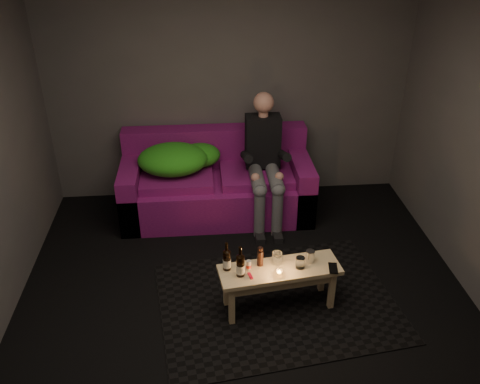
# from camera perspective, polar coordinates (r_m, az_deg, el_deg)

# --- Properties ---
(floor) EXTENTS (4.50, 4.50, 0.00)m
(floor) POSITION_cam_1_polar(r_m,az_deg,el_deg) (4.40, 0.95, -14.32)
(floor) COLOR black
(floor) RESTS_ON ground
(room) EXTENTS (4.50, 4.50, 4.50)m
(room) POSITION_cam_1_polar(r_m,az_deg,el_deg) (3.89, 0.45, 8.43)
(room) COLOR silver
(room) RESTS_ON ground
(rug) EXTENTS (2.21, 1.74, 0.01)m
(rug) POSITION_cam_1_polar(r_m,az_deg,el_deg) (4.58, 4.19, -12.17)
(rug) COLOR black
(rug) RESTS_ON floor
(sofa) EXTENTS (2.06, 0.93, 0.88)m
(sofa) POSITION_cam_1_polar(r_m,az_deg,el_deg) (5.67, -2.64, 0.83)
(sofa) COLOR #680D60
(sofa) RESTS_ON floor
(green_blanket) EXTENTS (0.90, 0.62, 0.31)m
(green_blanket) POSITION_cam_1_polar(r_m,az_deg,el_deg) (5.51, -7.06, 3.75)
(green_blanket) COLOR #2B8E19
(green_blanket) RESTS_ON sofa
(person) EXTENTS (0.37, 0.85, 1.37)m
(person) POSITION_cam_1_polar(r_m,az_deg,el_deg) (5.38, 2.77, 3.84)
(person) COLOR black
(person) RESTS_ON sofa
(coffee_table) EXTENTS (1.05, 0.46, 0.42)m
(coffee_table) POSITION_cam_1_polar(r_m,az_deg,el_deg) (4.32, 4.45, -9.28)
(coffee_table) COLOR tan
(coffee_table) RESTS_ON rug
(beer_bottle_a) EXTENTS (0.07, 0.07, 0.26)m
(beer_bottle_a) POSITION_cam_1_polar(r_m,az_deg,el_deg) (4.20, -1.49, -7.61)
(beer_bottle_a) COLOR black
(beer_bottle_a) RESTS_ON coffee_table
(beer_bottle_b) EXTENTS (0.07, 0.07, 0.28)m
(beer_bottle_b) POSITION_cam_1_polar(r_m,az_deg,el_deg) (4.13, 0.04, -8.21)
(beer_bottle_b) COLOR black
(beer_bottle_b) RESTS_ON coffee_table
(salt_shaker) EXTENTS (0.04, 0.04, 0.08)m
(salt_shaker) POSITION_cam_1_polar(r_m,az_deg,el_deg) (4.23, 0.98, -8.19)
(salt_shaker) COLOR silver
(salt_shaker) RESTS_ON coffee_table
(pepper_mill) EXTENTS (0.06, 0.06, 0.14)m
(pepper_mill) POSITION_cam_1_polar(r_m,az_deg,el_deg) (4.26, 2.28, -7.43)
(pepper_mill) COLOR black
(pepper_mill) RESTS_ON coffee_table
(tumbler_back) EXTENTS (0.09, 0.09, 0.10)m
(tumbler_back) POSITION_cam_1_polar(r_m,az_deg,el_deg) (4.30, 4.19, -7.41)
(tumbler_back) COLOR white
(tumbler_back) RESTS_ON coffee_table
(tealight) EXTENTS (0.06, 0.06, 0.05)m
(tealight) POSITION_cam_1_polar(r_m,az_deg,el_deg) (4.19, 4.43, -9.06)
(tealight) COLOR white
(tealight) RESTS_ON coffee_table
(tumbler_front) EXTENTS (0.08, 0.08, 0.10)m
(tumbler_front) POSITION_cam_1_polar(r_m,az_deg,el_deg) (4.27, 6.78, -7.88)
(tumbler_front) COLOR white
(tumbler_front) RESTS_ON coffee_table
(steel_cup) EXTENTS (0.10, 0.10, 0.10)m
(steel_cup) POSITION_cam_1_polar(r_m,az_deg,el_deg) (4.35, 7.88, -7.15)
(steel_cup) COLOR #BABCC1
(steel_cup) RESTS_ON coffee_table
(smartphone) EXTENTS (0.09, 0.15, 0.01)m
(smartphone) POSITION_cam_1_polar(r_m,az_deg,el_deg) (4.33, 10.41, -8.40)
(smartphone) COLOR black
(smartphone) RESTS_ON coffee_table
(red_lighter) EXTENTS (0.04, 0.08, 0.01)m
(red_lighter) POSITION_cam_1_polar(r_m,az_deg,el_deg) (4.18, 1.16, -9.40)
(red_lighter) COLOR red
(red_lighter) RESTS_ON coffee_table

